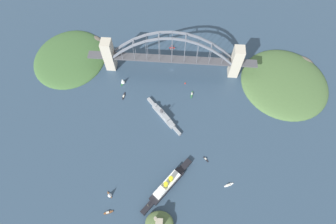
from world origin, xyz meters
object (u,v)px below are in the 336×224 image
(small_boat_2, at_px, (108,212))
(small_boat_5, at_px, (192,94))
(ocean_liner, at_px, (167,185))
(harbor_arch_bridge, at_px, (172,58))
(small_boat_1, at_px, (109,195))
(seaplane_taxiing_near_bridge, at_px, (172,48))
(small_boat_4, at_px, (124,96))
(channel_marker_buoy, at_px, (185,83))
(small_boat_6, at_px, (123,81))
(small_boat_0, at_px, (229,185))
(small_boat_3, at_px, (206,159))
(naval_cruiser, at_px, (163,115))
(fort_island_mid_harbor, at_px, (159,223))

(small_boat_2, relative_size, small_boat_5, 0.91)
(ocean_liner, bearing_deg, harbor_arch_bridge, -88.08)
(small_boat_1, bearing_deg, ocean_liner, -166.61)
(seaplane_taxiing_near_bridge, bearing_deg, small_boat_1, 75.90)
(small_boat_2, relative_size, small_boat_4, 0.89)
(channel_marker_buoy, bearing_deg, small_boat_6, 3.66)
(small_boat_1, height_order, small_boat_2, small_boat_1)
(small_boat_0, bearing_deg, small_boat_2, 16.51)
(harbor_arch_bridge, height_order, channel_marker_buoy, harbor_arch_bridge)
(ocean_liner, distance_m, small_boat_5, 137.88)
(small_boat_1, bearing_deg, small_boat_6, -86.77)
(seaplane_taxiing_near_bridge, xyz_separation_m, small_boat_4, (64.79, 96.49, -1.19))
(small_boat_1, xyz_separation_m, small_boat_3, (-115.31, -53.86, -3.85))
(small_boat_2, xyz_separation_m, small_boat_3, (-113.83, -73.22, -0.12))
(ocean_liner, height_order, small_boat_1, ocean_liner)
(naval_cruiser, distance_m, small_boat_2, 142.82)
(small_boat_3, height_order, small_boat_6, small_boat_6)
(small_boat_0, xyz_separation_m, small_boat_3, (28.25, -31.10, -0.06))
(ocean_liner, relative_size, small_boat_0, 6.17)
(small_boat_3, distance_m, small_boat_5, 99.76)
(seaplane_taxiing_near_bridge, height_order, small_boat_4, seaplane_taxiing_near_bridge)
(seaplane_taxiing_near_bridge, height_order, small_boat_5, seaplane_taxiing_near_bridge)
(small_boat_0, bearing_deg, small_boat_1, 9.01)
(small_boat_0, distance_m, small_boat_5, 137.68)
(harbor_arch_bridge, relative_size, small_boat_5, 20.62)
(ocean_liner, xyz_separation_m, seaplane_taxiing_near_bridge, (8.28, -222.06, -3.64))
(harbor_arch_bridge, xyz_separation_m, channel_marker_buoy, (-21.93, 24.05, -27.75))
(small_boat_1, xyz_separation_m, small_boat_2, (-1.47, 19.36, -3.73))
(small_boat_2, bearing_deg, small_boat_5, -118.60)
(seaplane_taxiing_near_bridge, distance_m, small_boat_0, 231.21)
(naval_cruiser, bearing_deg, harbor_arch_bridge, -94.29)
(harbor_arch_bridge, relative_size, small_boat_3, 33.46)
(fort_island_mid_harbor, xyz_separation_m, small_boat_1, (62.44, -27.03, -0.48))
(seaplane_taxiing_near_bridge, bearing_deg, small_boat_0, 111.23)
(small_boat_0, height_order, small_boat_4, small_boat_0)
(small_boat_1, bearing_deg, small_boat_4, -88.00)
(small_boat_0, xyz_separation_m, small_boat_6, (152.87, -142.47, 4.26))
(naval_cruiser, relative_size, channel_marker_buoy, 20.70)
(small_boat_3, xyz_separation_m, small_boat_6, (124.63, -111.38, 4.32))
(naval_cruiser, height_order, small_boat_0, naval_cruiser)
(ocean_liner, distance_m, small_boat_0, 75.86)
(seaplane_taxiing_near_bridge, distance_m, small_boat_4, 116.24)
(fort_island_mid_harbor, bearing_deg, seaplane_taxiing_near_bridge, -89.44)
(small_boat_0, bearing_deg, small_boat_5, -69.18)
(harbor_arch_bridge, xyz_separation_m, seaplane_taxiing_near_bridge, (2.27, -43.02, -26.99))
(naval_cruiser, xyz_separation_m, small_boat_3, (-59.39, 58.80, -2.48))
(small_boat_1, bearing_deg, harbor_arch_bridge, -107.64)
(harbor_arch_bridge, bearing_deg, channel_marker_buoy, 132.36)
(seaplane_taxiing_near_bridge, bearing_deg, ocean_liner, 92.14)
(ocean_liner, bearing_deg, fort_island_mid_harbor, 82.52)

